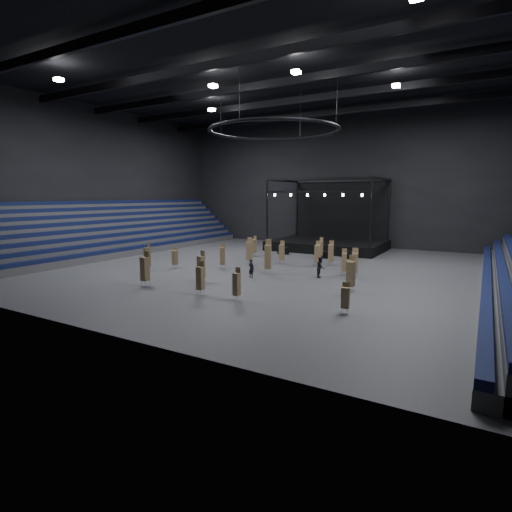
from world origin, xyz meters
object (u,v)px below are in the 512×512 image
Objects in this scene: chair_stack_11 at (200,278)px; chair_stack_15 at (331,252)px; crew_member at (321,267)px; chair_stack_3 at (268,256)px; stage at (330,238)px; chair_stack_17 at (318,253)px; man_center at (251,268)px; chair_stack_4 at (355,262)px; chair_stack_0 at (201,266)px; chair_stack_14 at (145,268)px; chair_stack_10 at (249,251)px; chair_stack_6 at (282,252)px; flight_case_mid at (323,255)px; flight_case_right at (349,255)px; chair_stack_5 at (351,273)px; chair_stack_8 at (147,257)px; chair_stack_16 at (237,284)px; chair_stack_13 at (345,297)px; chair_stack_2 at (344,262)px; chair_stack_12 at (175,257)px; flight_case_left at (283,251)px; chair_stack_1 at (321,248)px; chair_stack_9 at (223,256)px; chair_stack_7 at (254,246)px.

chair_stack_15 is at bearing 75.15° from chair_stack_11.
chair_stack_3 is at bearing 88.79° from crew_member.
stage is at bearing 74.44° from chair_stack_3.
man_center is at bearing -114.70° from chair_stack_17.
chair_stack_3 is 1.96× the size of man_center.
chair_stack_4 is 8.98m from man_center.
chair_stack_0 is 12.90m from chair_stack_17.
chair_stack_10 is at bearing 83.82° from chair_stack_14.
flight_case_mid is at bearing 61.71° from chair_stack_6.
chair_stack_5 is at bearing -72.64° from flight_case_right.
chair_stack_4 is 0.92× the size of chair_stack_10.
chair_stack_5 is at bearing 17.95° from chair_stack_8.
chair_stack_0 is 10.24m from crew_member.
chair_stack_14 is at bearing -175.49° from chair_stack_16.
chair_stack_3 is 13.25m from chair_stack_13.
chair_stack_2 is 0.76× the size of chair_stack_3.
chair_stack_12 reaches higher than man_center.
chair_stack_8 is at bearing 164.28° from chair_stack_16.
chair_stack_5 reaches higher than chair_stack_17.
chair_stack_3 reaches higher than chair_stack_2.
crew_member is at bearing -50.80° from flight_case_left.
chair_stack_15 reaches higher than chair_stack_2.
chair_stack_5 is 11.46m from chair_stack_15.
chair_stack_17 is at bearing 108.01° from chair_stack_13.
flight_case_right is 0.55× the size of chair_stack_6.
chair_stack_4 is 1.43× the size of crew_member.
chair_stack_8 is 1.02× the size of chair_stack_17.
chair_stack_4 is 0.99× the size of chair_stack_17.
chair_stack_0 is at bearing -107.18° from chair_stack_1.
chair_stack_14 is (-12.15, -11.90, 0.21)m from chair_stack_2.
chair_stack_8 is 7.11m from chair_stack_9.
flight_case_left is at bearing 134.29° from chair_stack_17.
stage is 15.87m from chair_stack_10.
crew_member is at bearing 82.16° from chair_stack_16.
chair_stack_7 is at bearing 75.49° from chair_stack_9.
chair_stack_5 is at bearing -70.48° from chair_stack_15.
chair_stack_14 is 1.23× the size of chair_stack_16.
chair_stack_14 reaches higher than chair_stack_15.
flight_case_left is at bearing 77.03° from chair_stack_10.
chair_stack_0 is 6.51m from chair_stack_9.
flight_case_right is 0.55× the size of chair_stack_1.
flight_case_left is 0.46× the size of chair_stack_10.
stage is 6.22× the size of chair_stack_16.
chair_stack_17 is (-5.99, 8.76, -0.06)m from chair_stack_5.
chair_stack_15 is 10.18m from man_center.
chair_stack_16 reaches higher than flight_case_mid.
chair_stack_5 is at bearing -62.57° from flight_case_mid.
chair_stack_4 is at bearing -39.30° from flight_case_left.
chair_stack_4 is 5.80m from chair_stack_17.
chair_stack_10 is 12.80m from chair_stack_14.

